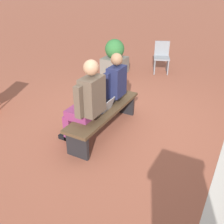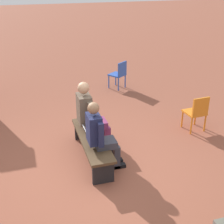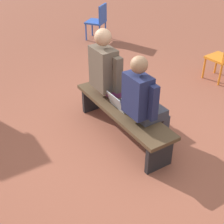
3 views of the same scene
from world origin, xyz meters
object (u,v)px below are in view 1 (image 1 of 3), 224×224
Objects in this scene: laptop at (104,107)px; plastic_chair_near_bench_left at (162,55)px; bench at (104,114)px; planter at (115,58)px; person_adult at (86,102)px; person_student at (111,87)px.

laptop is 0.38× the size of plastic_chair_near_bench_left.
bench is 3.08m from planter.
bench is at bearing -153.96° from laptop.
person_adult is (0.41, -0.07, 0.39)m from bench.
bench is at bearing 24.88° from planter.
person_student is at bearing 26.86° from planter.
person_student is 2.73m from planter.
plastic_chair_near_bench_left is (-3.93, -0.14, -0.27)m from person_adult.
plastic_chair_near_bench_left is (-3.54, -0.22, -0.02)m from laptop.
person_student reaches higher than planter.
planter is (-2.82, -1.31, -0.06)m from laptop.
bench is at bearing 3.44° from plastic_chair_near_bench_left.
bench is 0.58m from person_adult.
bench is 1.91× the size of planter.
person_adult is 3.95m from plastic_chair_near_bench_left.
person_student reaches higher than plastic_chair_near_bench_left.
plastic_chair_near_bench_left is (-3.15, -0.15, -0.23)m from person_student.
planter is at bearing -56.13° from plastic_chair_near_bench_left.
planter reaches higher than laptop.
person_student is 1.57× the size of plastic_chair_near_bench_left.
planter is (-3.21, -1.22, -0.31)m from person_adult.
planter reaches higher than bench.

